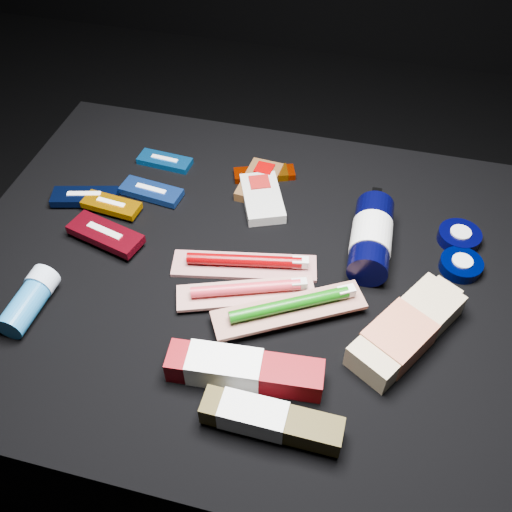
% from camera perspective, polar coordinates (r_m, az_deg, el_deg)
% --- Properties ---
extents(ground, '(3.00, 3.00, 0.00)m').
position_cam_1_polar(ground, '(1.28, -0.78, -13.00)').
color(ground, black).
rests_on(ground, ground).
extents(cloth_table, '(0.98, 0.78, 0.40)m').
position_cam_1_polar(cloth_table, '(1.11, -0.89, -7.92)').
color(cloth_table, black).
rests_on(cloth_table, ground).
extents(luna_bar_0, '(0.11, 0.05, 0.01)m').
position_cam_1_polar(luna_bar_0, '(1.16, -9.10, 9.36)').
color(luna_bar_0, '#0B529F').
rests_on(luna_bar_0, cloth_table).
extents(luna_bar_1, '(0.12, 0.06, 0.02)m').
position_cam_1_polar(luna_bar_1, '(1.09, -10.42, 6.36)').
color(luna_bar_1, '#183D95').
rests_on(luna_bar_1, cloth_table).
extents(luna_bar_2, '(0.13, 0.07, 0.02)m').
position_cam_1_polar(luna_bar_2, '(1.10, -16.75, 5.71)').
color(luna_bar_2, black).
rests_on(luna_bar_2, cloth_table).
extents(luna_bar_3, '(0.11, 0.05, 0.01)m').
position_cam_1_polar(luna_bar_3, '(1.07, -14.26, 4.98)').
color(luna_bar_3, orange).
rests_on(luna_bar_3, cloth_table).
extents(luna_bar_4, '(0.14, 0.08, 0.02)m').
position_cam_1_polar(luna_bar_4, '(1.01, -14.82, 2.13)').
color(luna_bar_4, maroon).
rests_on(luna_bar_4, cloth_table).
extents(clif_bar_0, '(0.07, 0.12, 0.02)m').
position_cam_1_polar(clif_bar_0, '(1.10, 0.42, 7.59)').
color(clif_bar_0, '#503219').
rests_on(clif_bar_0, cloth_table).
extents(clif_bar_1, '(0.11, 0.14, 0.02)m').
position_cam_1_polar(clif_bar_1, '(1.06, 0.58, 6.01)').
color(clif_bar_1, '#B9B9B2').
rests_on(clif_bar_1, cloth_table).
extents(power_bar, '(0.12, 0.07, 0.01)m').
position_cam_1_polar(power_bar, '(1.12, 1.19, 8.25)').
color(power_bar, '#861800').
rests_on(power_bar, cloth_table).
extents(lotion_bottle, '(0.07, 0.21, 0.07)m').
position_cam_1_polar(lotion_bottle, '(0.97, 11.46, 1.86)').
color(lotion_bottle, black).
rests_on(lotion_bottle, cloth_table).
extents(cream_tin_upper, '(0.07, 0.07, 0.02)m').
position_cam_1_polar(cream_tin_upper, '(1.05, 19.66, 1.85)').
color(cream_tin_upper, black).
rests_on(cream_tin_upper, cloth_table).
extents(cream_tin_lower, '(0.07, 0.07, 0.02)m').
position_cam_1_polar(cream_tin_lower, '(1.00, 19.81, -0.85)').
color(cream_tin_lower, black).
rests_on(cream_tin_lower, cloth_table).
extents(bodywash_bottle, '(0.17, 0.21, 0.04)m').
position_cam_1_polar(bodywash_bottle, '(0.87, 14.67, -7.32)').
color(bodywash_bottle, tan).
rests_on(bodywash_bottle, cloth_table).
extents(deodorant_stick, '(0.05, 0.11, 0.05)m').
position_cam_1_polar(deodorant_stick, '(0.94, -21.70, -4.12)').
color(deodorant_stick, '#1D68A5').
rests_on(deodorant_stick, cloth_table).
extents(toothbrush_pack_0, '(0.25, 0.10, 0.03)m').
position_cam_1_polar(toothbrush_pack_0, '(0.94, -0.97, -0.76)').
color(toothbrush_pack_0, '#B7AEAB').
rests_on(toothbrush_pack_0, cloth_table).
extents(toothbrush_pack_1, '(0.22, 0.12, 0.02)m').
position_cam_1_polar(toothbrush_pack_1, '(0.90, -0.82, -3.51)').
color(toothbrush_pack_1, beige).
rests_on(toothbrush_pack_1, cloth_table).
extents(toothbrush_pack_2, '(0.23, 0.16, 0.03)m').
position_cam_1_polar(toothbrush_pack_2, '(0.87, 3.56, -5.11)').
color(toothbrush_pack_2, '#A7A29D').
rests_on(toothbrush_pack_2, cloth_table).
extents(toothpaste_carton_red, '(0.22, 0.07, 0.04)m').
position_cam_1_polar(toothpaste_carton_red, '(0.81, -1.85, -11.25)').
color(toothpaste_carton_red, maroon).
rests_on(toothpaste_carton_red, cloth_table).
extents(toothpaste_carton_green, '(0.19, 0.04, 0.04)m').
position_cam_1_polar(toothpaste_carton_green, '(0.77, 0.90, -15.94)').
color(toothpaste_carton_green, '#382D0D').
rests_on(toothpaste_carton_green, cloth_table).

